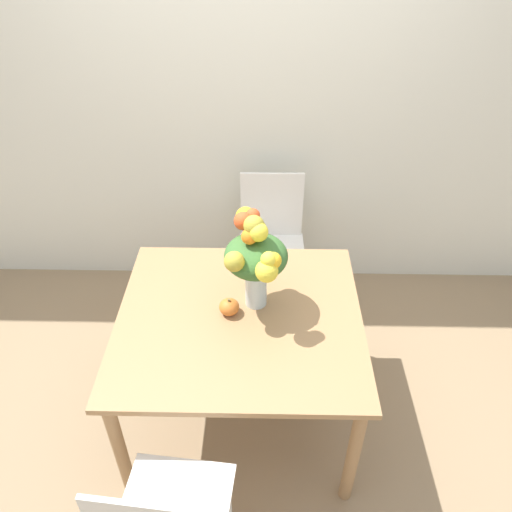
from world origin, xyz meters
name	(u,v)px	position (x,y,z in m)	size (l,w,h in m)	color
ground_plane	(242,409)	(0.00, 0.00, 0.00)	(12.00, 12.00, 0.00)	#8E7556
wall_back	(247,94)	(0.00, 1.24, 1.35)	(8.00, 0.06, 2.70)	silver
dining_table	(240,330)	(0.00, 0.00, 0.64)	(1.16, 1.07, 0.74)	#9E754C
flower_vase	(255,256)	(0.07, 0.09, 1.03)	(0.29, 0.40, 0.50)	silver
pumpkin	(229,307)	(-0.05, 0.02, 0.78)	(0.10, 0.10, 0.09)	orange
dining_chair_near_window	(271,244)	(0.16, 0.91, 0.49)	(0.42, 0.42, 0.93)	white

